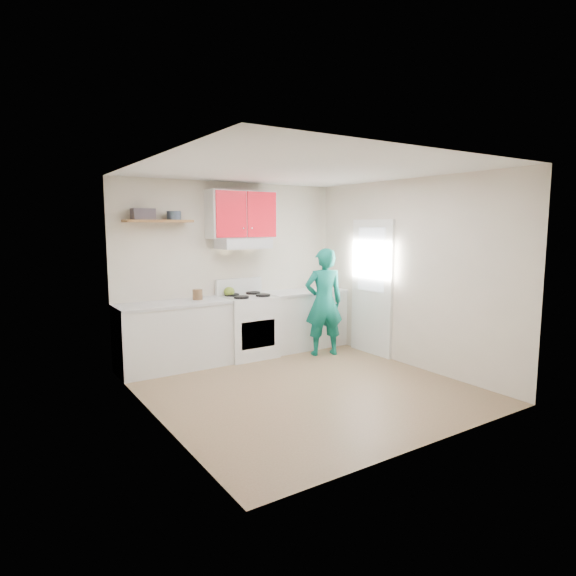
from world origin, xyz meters
TOP-DOWN VIEW (x-y plane):
  - floor at (0.00, 0.00)m, footprint 3.80×3.80m
  - ceiling at (0.00, 0.00)m, footprint 3.60×3.80m
  - back_wall at (0.00, 1.90)m, footprint 3.60×0.04m
  - front_wall at (0.00, -1.90)m, footprint 3.60×0.04m
  - left_wall at (-1.80, 0.00)m, footprint 0.04×3.80m
  - right_wall at (1.80, 0.00)m, footprint 0.04×3.80m
  - door at (1.78, 0.70)m, footprint 0.05×0.85m
  - door_glass at (1.75, 0.70)m, footprint 0.01×0.55m
  - counter_left at (-1.04, 1.60)m, footprint 1.52×0.60m
  - counter_right at (1.14, 1.60)m, footprint 1.32×0.60m
  - stove at (0.10, 1.57)m, footprint 0.76×0.65m
  - range_hood at (0.10, 1.68)m, footprint 0.76×0.44m
  - upper_cabinets at (0.10, 1.73)m, footprint 1.02×0.33m
  - shelf at (-1.15, 1.75)m, footprint 0.90×0.30m
  - books at (-1.35, 1.75)m, footprint 0.29×0.21m
  - tin at (-0.94, 1.73)m, footprint 0.24×0.24m
  - kettle at (-0.13, 1.72)m, footprint 0.17×0.17m
  - crock at (-0.66, 1.65)m, footprint 0.18×0.18m
  - cutting_board at (0.78, 1.51)m, footprint 0.37×0.31m
  - silicone_mat at (1.42, 1.64)m, footprint 0.38×0.34m
  - person at (1.12, 1.04)m, footprint 0.69×0.56m

SIDE VIEW (x-z plane):
  - floor at x=0.00m, z-range 0.00..0.00m
  - counter_left at x=-1.04m, z-range 0.00..0.90m
  - counter_right at x=1.14m, z-range 0.00..0.90m
  - stove at x=0.10m, z-range 0.00..0.92m
  - person at x=1.12m, z-range 0.00..1.62m
  - silicone_mat at x=1.42m, z-range 0.90..0.91m
  - cutting_board at x=0.78m, z-range 0.90..0.92m
  - crock at x=-0.66m, z-range 0.90..1.07m
  - kettle at x=-0.13m, z-range 0.92..1.06m
  - door at x=1.78m, z-range 0.00..2.05m
  - back_wall at x=0.00m, z-range 0.00..2.60m
  - front_wall at x=0.00m, z-range 0.00..2.60m
  - left_wall at x=-1.80m, z-range 0.00..2.60m
  - right_wall at x=1.80m, z-range 0.00..2.60m
  - door_glass at x=1.75m, z-range 0.98..1.92m
  - range_hood at x=0.10m, z-range 1.62..1.77m
  - shelf at x=-1.15m, z-range 2.00..2.04m
  - tin at x=-0.94m, z-range 2.04..2.16m
  - books at x=-1.35m, z-range 2.04..2.18m
  - upper_cabinets at x=0.10m, z-range 1.77..2.47m
  - ceiling at x=0.00m, z-range 2.58..2.62m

